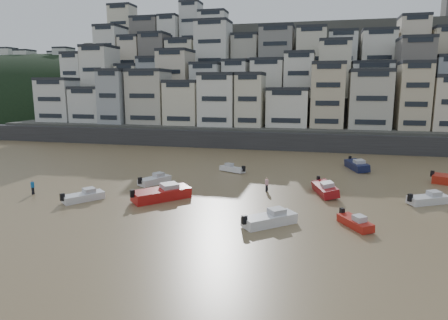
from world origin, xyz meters
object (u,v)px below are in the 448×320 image
(boat_b, at_px, (355,221))
(person_blue, at_px, (33,187))
(boat_i, at_px, (357,164))
(person_pink, at_px, (267,185))
(boat_h, at_px, (232,168))
(boat_c, at_px, (162,192))
(boat_j, at_px, (84,195))
(boat_f, at_px, (155,179))
(boat_d, at_px, (429,198))
(boat_e, at_px, (325,187))
(boat_a, at_px, (270,217))

(boat_b, height_order, person_blue, person_blue)
(boat_i, bearing_deg, person_pink, -51.20)
(boat_b, xyz_separation_m, boat_h, (-16.07, 20.59, 0.00))
(boat_c, bearing_deg, person_pink, -17.02)
(boat_h, height_order, boat_j, boat_j)
(boat_b, distance_m, boat_f, 26.70)
(boat_c, bearing_deg, boat_b, -58.98)
(boat_d, bearing_deg, boat_j, 162.21)
(boat_f, bearing_deg, boat_c, -124.82)
(boat_e, height_order, person_pink, person_pink)
(boat_c, distance_m, boat_d, 29.34)
(boat_d, bearing_deg, boat_h, 125.75)
(boat_c, bearing_deg, boat_h, 27.08)
(person_blue, bearing_deg, boat_a, -7.97)
(boat_f, height_order, boat_h, boat_f)
(boat_a, xyz_separation_m, person_pink, (-1.92, 11.92, 0.08))
(boat_b, distance_m, boat_j, 28.89)
(boat_c, distance_m, boat_f, 7.97)
(boat_d, bearing_deg, boat_a, -175.39)
(boat_d, bearing_deg, person_pink, 146.97)
(boat_d, height_order, boat_h, boat_d)
(boat_i, bearing_deg, boat_a, -34.75)
(boat_b, bearing_deg, boat_j, -124.21)
(boat_h, height_order, boat_i, boat_i)
(boat_a, relative_size, boat_j, 1.17)
(boat_c, bearing_deg, boat_i, -2.64)
(boat_f, bearing_deg, boat_j, -179.69)
(boat_c, height_order, person_pink, boat_c)
(boat_d, height_order, person_blue, person_blue)
(boat_h, bearing_deg, boat_e, 169.65)
(boat_f, distance_m, boat_j, 10.34)
(boat_f, bearing_deg, boat_h, -14.66)
(boat_c, relative_size, person_pink, 4.17)
(boat_a, relative_size, boat_h, 1.30)
(boat_c, relative_size, boat_f, 1.43)
(boat_h, bearing_deg, boat_c, 100.71)
(boat_i, distance_m, person_blue, 45.51)
(boat_b, relative_size, boat_d, 0.86)
(boat_h, relative_size, person_blue, 2.54)
(boat_d, xyz_separation_m, boat_j, (-37.15, -8.02, -0.03))
(boat_a, relative_size, boat_e, 0.94)
(person_pink, bearing_deg, boat_h, 123.06)
(boat_e, bearing_deg, boat_b, -2.49)
(boat_c, relative_size, boat_h, 1.64)
(boat_f, xyz_separation_m, person_blue, (-11.95, -8.26, 0.18))
(person_pink, bearing_deg, boat_a, -80.85)
(boat_j, xyz_separation_m, person_blue, (-7.48, 1.07, 0.20))
(boat_d, xyz_separation_m, person_blue, (-44.63, -6.95, 0.17))
(boat_d, height_order, boat_e, boat_e)
(boat_b, height_order, person_pink, person_pink)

